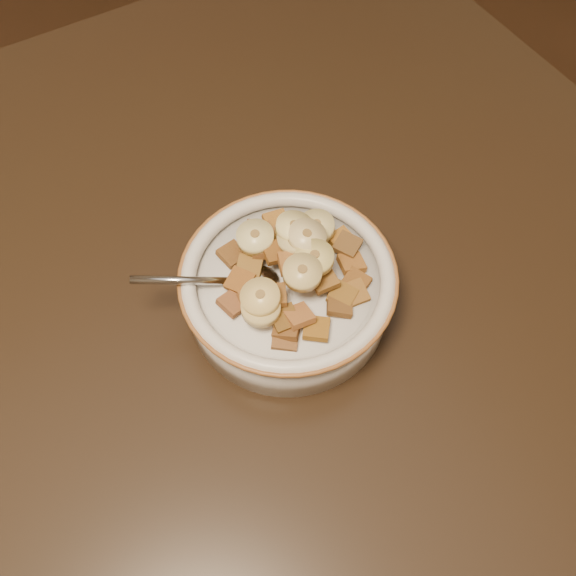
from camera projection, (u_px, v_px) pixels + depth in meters
cereal_bowl at (288, 294)px, 0.55m from camera, size 0.17×0.17×0.04m
milk at (288, 281)px, 0.53m from camera, size 0.14×0.14×0.00m
spoon at (255, 281)px, 0.53m from camera, size 0.05×0.05×0.01m
cereal_square_0 at (347, 245)px, 0.54m from camera, size 0.03×0.03×0.01m
cereal_square_1 at (342, 240)px, 0.55m from camera, size 0.02×0.02×0.01m
cereal_square_2 at (276, 252)px, 0.52m from camera, size 0.02×0.02×0.01m
cereal_square_3 at (287, 328)px, 0.50m from camera, size 0.03×0.03×0.01m
cereal_square_4 at (277, 222)px, 0.55m from camera, size 0.02×0.02×0.01m
cereal_square_5 at (291, 263)px, 0.51m from camera, size 0.03×0.03×0.01m
cereal_square_6 at (283, 235)px, 0.54m from camera, size 0.02×0.02×0.01m
cereal_square_7 at (233, 303)px, 0.51m from camera, size 0.02×0.02×0.01m
cereal_square_8 at (297, 270)px, 0.51m from camera, size 0.03×0.03×0.01m
cereal_square_9 at (323, 280)px, 0.51m from camera, size 0.02×0.02×0.01m
cereal_square_10 at (265, 249)px, 0.53m from camera, size 0.03×0.03×0.01m
cereal_square_11 at (316, 329)px, 0.50m from camera, size 0.03×0.03×0.01m
cereal_square_12 at (352, 263)px, 0.53m from camera, size 0.03×0.03×0.01m
cereal_square_13 at (342, 295)px, 0.52m from camera, size 0.03×0.03×0.01m
cereal_square_14 at (274, 295)px, 0.50m from camera, size 0.03×0.03×0.01m
cereal_square_15 at (265, 243)px, 0.54m from camera, size 0.02×0.02×0.01m
cereal_square_16 at (240, 281)px, 0.52m from camera, size 0.03×0.03×0.01m
cereal_square_17 at (267, 307)px, 0.51m from camera, size 0.03×0.03×0.01m
cereal_square_18 at (304, 250)px, 0.53m from camera, size 0.02×0.02×0.01m
cereal_square_19 at (356, 282)px, 0.52m from camera, size 0.03×0.03×0.01m
cereal_square_20 at (249, 268)px, 0.52m from camera, size 0.03×0.03×0.01m
cereal_square_21 at (354, 293)px, 0.52m from camera, size 0.02×0.02×0.01m
cereal_square_22 at (232, 254)px, 0.54m from camera, size 0.02×0.02×0.01m
cereal_square_23 at (285, 318)px, 0.50m from camera, size 0.02×0.02×0.01m
cereal_square_24 at (285, 338)px, 0.50m from camera, size 0.03×0.03×0.01m
cereal_square_25 at (258, 231)px, 0.55m from camera, size 0.03×0.03×0.01m
cereal_square_26 at (253, 300)px, 0.51m from camera, size 0.02×0.02×0.01m
cereal_square_27 at (260, 243)px, 0.54m from camera, size 0.03×0.03×0.01m
cereal_square_28 at (299, 316)px, 0.50m from camera, size 0.02×0.02×0.01m
cereal_square_29 at (264, 238)px, 0.54m from camera, size 0.03×0.02×0.01m
cereal_square_30 at (340, 305)px, 0.51m from camera, size 0.03×0.03×0.01m
banana_slice_0 at (316, 227)px, 0.54m from camera, size 0.04×0.04×0.01m
banana_slice_1 at (302, 272)px, 0.50m from camera, size 0.04×0.04×0.01m
banana_slice_2 at (294, 228)px, 0.52m from camera, size 0.04×0.04×0.02m
banana_slice_3 at (296, 239)px, 0.52m from camera, size 0.04×0.04×0.01m
banana_slice_4 at (315, 258)px, 0.51m from camera, size 0.04×0.04×0.01m
banana_slice_5 at (261, 297)px, 0.49m from camera, size 0.04×0.04×0.01m
banana_slice_6 at (261, 308)px, 0.49m from camera, size 0.04×0.04×0.01m
banana_slice_7 at (255, 237)px, 0.52m from camera, size 0.04×0.04×0.01m
banana_slice_8 at (307, 237)px, 0.52m from camera, size 0.03×0.03×0.02m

